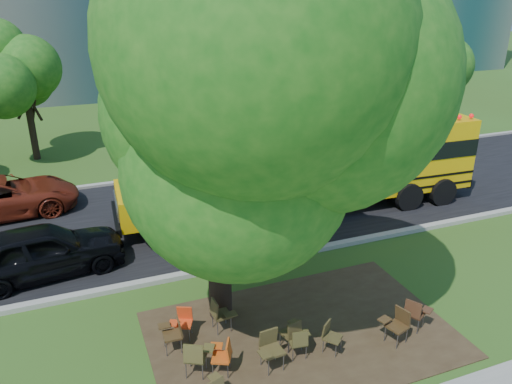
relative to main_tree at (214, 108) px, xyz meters
name	(u,v)px	position (x,y,z in m)	size (l,w,h in m)	color
ground	(254,332)	(0.53, -0.94, -5.25)	(160.00, 160.00, 0.00)	#334D18
dirt_patch	(301,334)	(1.53, -1.44, -5.23)	(7.00, 4.50, 0.03)	#382819
asphalt_road	(184,216)	(0.53, 6.06, -5.23)	(80.00, 8.00, 0.04)	black
kerb_near	(217,268)	(0.53, 2.06, -5.18)	(80.00, 0.25, 0.14)	gray
kerb_far	(161,177)	(0.53, 10.16, -5.18)	(80.00, 0.25, 0.14)	gray
bg_tree_2	(22,70)	(-4.47, 15.06, -1.04)	(4.80, 4.80, 6.62)	black
bg_tree_3	(302,44)	(8.53, 13.06, -0.22)	(5.60, 5.60, 7.84)	black
bg_tree_4	(444,54)	(16.53, 12.06, -0.91)	(5.00, 5.00, 6.85)	black
main_tree	(214,108)	(0.00, 0.00, 0.00)	(7.20, 7.20, 8.86)	black
school_bus	(316,161)	(5.23, 5.07, -3.42)	(13.06, 3.50, 3.16)	#DAA506
chair_1	(196,355)	(-1.12, -1.87, -4.70)	(0.74, 0.59, 0.90)	#4D4621
chair_2	(223,354)	(-0.56, -1.98, -4.74)	(0.53, 0.67, 0.82)	#C54D15
chair_3	(270,346)	(0.41, -2.18, -4.69)	(0.60, 0.58, 0.91)	#473D1F
chair_4	(299,340)	(1.12, -2.13, -4.77)	(0.55, 0.45, 0.77)	#453F1E
chair_5	(330,335)	(1.85, -2.21, -4.77)	(0.52, 0.65, 0.77)	#41391C
chair_6	(398,322)	(3.45, -2.45, -4.71)	(0.65, 0.60, 0.88)	#422E17
chair_7	(415,312)	(4.09, -2.26, -4.72)	(0.71, 0.57, 0.86)	#472A19
chair_8	(174,331)	(-1.36, -0.88, -4.73)	(0.50, 0.57, 0.85)	#402E17
chair_9	(183,320)	(-1.07, -0.50, -4.78)	(0.63, 0.49, 0.77)	red
chair_10	(220,313)	(-0.22, -0.62, -4.71)	(0.54, 0.57, 0.86)	#453C1E
chair_11	(292,331)	(1.10, -1.81, -4.76)	(0.54, 0.56, 0.80)	#42381C
black_car	(42,251)	(-4.08, 3.65, -4.49)	(1.80, 4.47, 1.52)	black
bg_car_red	(3,197)	(-5.42, 8.51, -4.54)	(2.37, 5.13, 1.43)	#601E10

